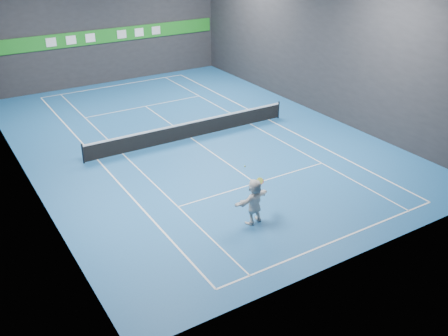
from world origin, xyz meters
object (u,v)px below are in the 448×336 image
tennis_net (191,129)px  player (254,201)px  tennis_racket (260,182)px  tennis_ball (245,166)px

tennis_net → player: bearing=-102.5°
tennis_racket → tennis_net: bearing=79.2°
tennis_net → tennis_racket: tennis_racket is taller
tennis_ball → player: bearing=-7.8°
tennis_ball → tennis_net: bearing=74.8°
player → tennis_ball: (-0.44, 0.06, 1.66)m
tennis_ball → tennis_racket: bearing=-1.0°
tennis_net → tennis_racket: 9.31m
tennis_ball → tennis_racket: tennis_ball is taller
tennis_net → tennis_ball: bearing=-105.2°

